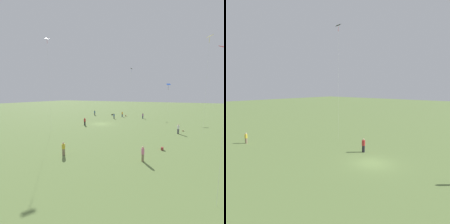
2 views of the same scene
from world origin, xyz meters
TOP-DOWN VIEW (x-y plane):
  - ground_plane at (0.00, 0.00)m, footprint 240.00×240.00m
  - person_0 at (19.44, 5.34)m, footprint 0.45×0.45m
  - person_7 at (3.21, -2.84)m, footprint 0.56×0.56m
  - kite_4 at (10.55, -6.12)m, footprint 1.06×1.04m

SIDE VIEW (x-z plane):
  - ground_plane at x=0.00m, z-range 0.00..0.00m
  - person_0 at x=19.44m, z-range -0.01..1.65m
  - person_7 at x=3.21m, z-range -0.01..1.85m
  - kite_4 at x=10.55m, z-range 7.73..26.23m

